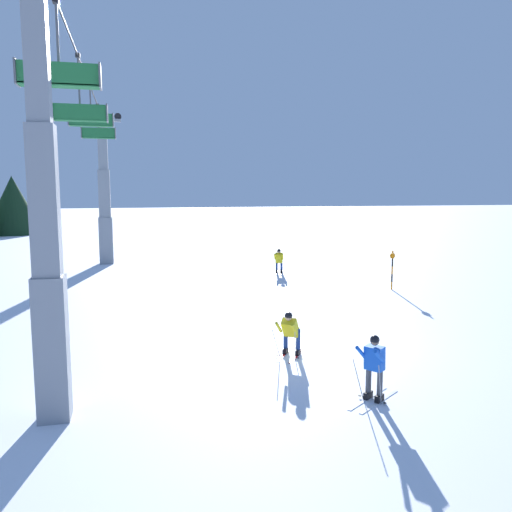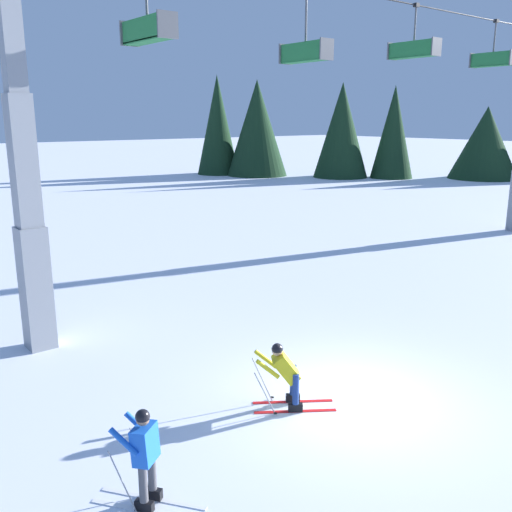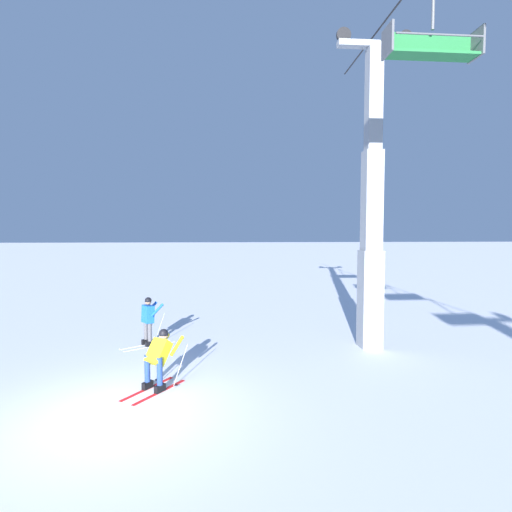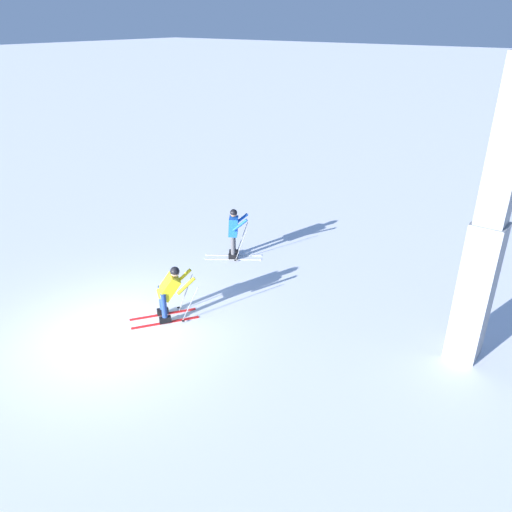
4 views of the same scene
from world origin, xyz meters
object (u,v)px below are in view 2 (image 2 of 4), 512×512
at_px(lift_tower_near, 25,183).
at_px(chairlift_seat_middle, 412,49).
at_px(chairlift_seat_second, 304,51).
at_px(skier_distant_uphill, 145,452).
at_px(chairlift_seat_nearest, 145,29).
at_px(chairlift_seat_fourth, 492,59).
at_px(skier_carving_main, 285,371).

height_order(lift_tower_near, chairlift_seat_middle, lift_tower_near).
bearing_deg(chairlift_seat_second, chairlift_seat_middle, 0.00).
bearing_deg(skier_distant_uphill, chairlift_seat_nearest, 59.97).
distance_m(chairlift_seat_fourth, skier_distant_uphill, 23.10).
xyz_separation_m(skier_carving_main, lift_tower_near, (-2.80, 6.13, 3.36)).
xyz_separation_m(lift_tower_near, chairlift_seat_second, (8.88, 0.00, 3.55)).
relative_size(skier_carving_main, chairlift_seat_middle, 0.83).
relative_size(skier_carving_main, skier_distant_uphill, 1.04).
bearing_deg(chairlift_seat_nearest, chairlift_seat_second, -0.00).
bearing_deg(chairlift_seat_second, chairlift_seat_nearest, 180.00).
xyz_separation_m(lift_tower_near, skier_distant_uphill, (-0.75, -7.05, -3.25)).
bearing_deg(chairlift_seat_nearest, chairlift_seat_fourth, 0.00).
relative_size(chairlift_seat_second, chairlift_seat_fourth, 1.23).
xyz_separation_m(skier_carving_main, chairlift_seat_middle, (11.61, 6.13, 7.33)).
relative_size(chairlift_seat_nearest, chairlift_seat_second, 0.93).
relative_size(chairlift_seat_middle, skier_distant_uphill, 1.26).
bearing_deg(skier_distant_uphill, lift_tower_near, 83.95).
bearing_deg(skier_carving_main, chairlift_seat_nearest, 85.13).
bearing_deg(skier_carving_main, skier_distant_uphill, -165.57).
height_order(chairlift_seat_second, chairlift_seat_fourth, same).
relative_size(lift_tower_near, chairlift_seat_fourth, 5.07).
bearing_deg(chairlift_seat_second, skier_carving_main, -134.72).
relative_size(skier_carving_main, chairlift_seat_fourth, 0.87).
distance_m(chairlift_seat_second, skier_distant_uphill, 13.73).
xyz_separation_m(skier_carving_main, chairlift_seat_second, (6.07, 6.13, 6.91)).
bearing_deg(chairlift_seat_nearest, chairlift_seat_middle, -0.00).
bearing_deg(chairlift_seat_fourth, chairlift_seat_second, -180.00).
bearing_deg(lift_tower_near, chairlift_seat_second, 0.00).
distance_m(skier_carving_main, chairlift_seat_nearest, 9.37).
relative_size(chairlift_seat_fourth, skier_distant_uphill, 1.19).
relative_size(chairlift_seat_second, chairlift_seat_middle, 1.17).
xyz_separation_m(lift_tower_near, chairlift_seat_fourth, (20.04, 0.00, 3.96)).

